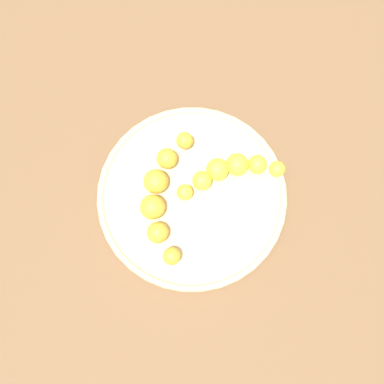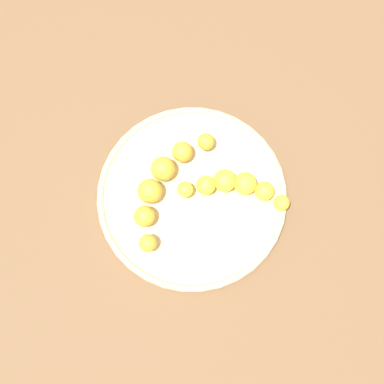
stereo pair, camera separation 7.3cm
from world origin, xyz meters
name	(u,v)px [view 1 (the left image)]	position (x,y,z in m)	size (l,w,h in m)	color
ground_plane	(192,198)	(0.00, 0.00, 0.00)	(2.40, 2.40, 0.00)	brown
fruit_bowl	(192,196)	(0.00, 0.00, 0.01)	(0.28, 0.28, 0.02)	#D1B784
banana_spotted	(161,195)	(0.03, -0.03, 0.04)	(0.17, 0.13, 0.04)	gold
banana_yellow	(228,171)	(-0.06, 0.02, 0.04)	(0.14, 0.11, 0.03)	yellow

